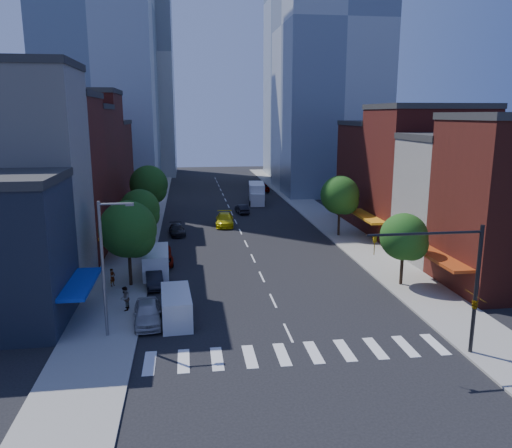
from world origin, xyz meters
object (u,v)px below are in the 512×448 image
Objects in this scene: parked_car_front at (148,313)px; cargo_van_far at (156,263)px; pedestrian_far at (125,299)px; cargo_van_near at (176,307)px; parked_car_third at (158,256)px; box_truck at (257,194)px; traffic_car_far at (262,187)px; parked_car_rear at (177,230)px; pedestrian_near at (112,277)px; taxi at (225,220)px; parked_car_second at (154,279)px; traffic_car_oncoming at (242,209)px.

cargo_van_far is at bearing 85.12° from parked_car_front.
cargo_van_near is at bearing 63.37° from pedestrian_far.
parked_car_third is 1.02× the size of cargo_van_far.
pedestrian_far is at bearing -103.99° from box_truck.
cargo_van_near is 2.83× the size of pedestrian_far.
pedestrian_far is at bearing -103.50° from parked_car_third.
box_truck is (-2.83, -12.23, 0.72)m from traffic_car_far.
parked_car_rear is at bearing -115.64° from box_truck.
cargo_van_near is 9.70m from pedestrian_near.
box_truck is (6.59, 16.39, 0.72)m from taxi.
box_truck reaches higher than taxi.
parked_car_second is 0.69× the size of cargo_van_far.
pedestrian_near is at bearing 57.76° from traffic_car_oncoming.
parked_car_second is 32.97m from traffic_car_oncoming.
box_truck reaches higher than parked_car_front.
cargo_van_far is 39.11m from box_truck.
box_truck is (3.39, 8.42, 0.87)m from traffic_car_oncoming.
parked_car_third is (0.00, 6.85, 0.16)m from parked_car_second.
traffic_car_far is at bearing 69.01° from parked_car_front.
traffic_car_far is 2.64× the size of pedestrian_far.
taxi reaches higher than parked_car_front.
parked_car_second is 2.16× the size of pedestrian_far.
parked_car_front is at bearing -92.15° from cargo_van_far.
parked_car_front is 49.41m from box_truck.
box_truck is at bearing 71.49° from traffic_car_far.
pedestrian_far reaches higher than pedestrian_near.
taxi is at bearing 61.13° from traffic_car_oncoming.
parked_car_rear is 2.87× the size of pedestrian_near.
parked_car_front is at bearing -101.08° from box_truck.
traffic_car_far is at bearing 165.89° from pedestrian_far.
parked_car_third is 1.21× the size of traffic_car_far.
pedestrian_far reaches higher than taxi.
parked_car_second is at bearing 63.48° from traffic_car_oncoming.
cargo_van_far is at bearing 83.08° from parked_car_second.
pedestrian_near is at bearing 62.56° from traffic_car_far.
traffic_car_oncoming is 0.49× the size of box_truck.
box_truck is at bearing 68.21° from parked_car_front.
parked_car_third is at bearing -104.51° from parked_car_rear.
box_truck reaches higher than traffic_car_oncoming.
cargo_van_far reaches higher than cargo_van_near.
cargo_van_far is at bearing -18.97° from pedestrian_near.
parked_car_front is 2.58× the size of pedestrian_far.
parked_car_rear is at bearing 16.18° from pedestrian_near.
box_truck is 43.12m from pedestrian_near.
cargo_van_near is 0.62× the size of box_truck.
taxi is 8.59m from traffic_car_oncoming.
cargo_van_near reaches higher than parked_car_third.
pedestrian_near is at bearing 108.70° from parked_car_front.
traffic_car_far reaches higher than parked_car_third.
parked_car_rear is 0.77× the size of taxi.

